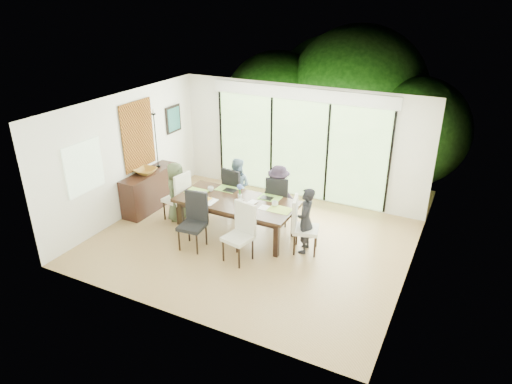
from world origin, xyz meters
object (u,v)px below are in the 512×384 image
at_px(chair_near_left, 192,222).
at_px(bowl, 146,171).
at_px(person_far_right, 278,195).
at_px(sideboard, 151,190).
at_px(cup_c, 275,204).
at_px(vase, 240,197).
at_px(cup_a, 211,189).
at_px(chair_near_right, 238,234).
at_px(chair_far_right, 279,199).
at_px(cup_b, 241,202).
at_px(chair_far_left, 238,190).
at_px(chair_left_end, 176,195).
at_px(person_right_end, 305,221).
at_px(table_top, 237,202).
at_px(chair_right_end, 306,225).
at_px(person_left_end, 176,192).
at_px(laptop, 198,194).
at_px(person_far_left, 237,186).

distance_m(chair_near_left, bowl, 2.12).
bearing_deg(person_far_right, sideboard, 8.94).
height_order(cup_c, bowl, bowl).
height_order(vase, bowl, bowl).
bearing_deg(cup_a, chair_near_right, -40.36).
distance_m(chair_far_right, cup_b, 1.06).
bearing_deg(chair_far_left, sideboard, 27.70).
xyz_separation_m(chair_left_end, person_right_end, (2.98, 0.00, 0.10)).
relative_size(table_top, cup_c, 19.35).
distance_m(table_top, cup_c, 0.81).
bearing_deg(chair_far_right, chair_right_end, 125.86).
height_order(person_left_end, person_right_end, same).
bearing_deg(sideboard, bowl, -90.00).
distance_m(chair_left_end, cup_b, 1.67).
xyz_separation_m(chair_left_end, laptop, (0.65, -0.10, 0.22)).
height_order(person_right_end, bowl, person_right_end).
bearing_deg(sideboard, person_left_end, -12.40).
bearing_deg(cup_a, chair_far_right, 29.25).
bearing_deg(cup_b, chair_near_left, -130.17).
xyz_separation_m(chair_far_right, chair_near_right, (-0.05, -1.72, 0.00)).
xyz_separation_m(cup_b, sideboard, (-2.51, 0.29, -0.37)).
height_order(chair_near_left, cup_b, chair_near_left).
height_order(table_top, sideboard, sideboard).
height_order(chair_right_end, person_far_right, person_far_right).
relative_size(chair_far_right, person_left_end, 0.85).
distance_m(table_top, cup_b, 0.20).
relative_size(person_right_end, person_far_right, 1.00).
bearing_deg(person_far_right, person_far_left, -3.44).
height_order(chair_near_left, sideboard, chair_near_left).
bearing_deg(person_far_left, bowl, 15.76).
bearing_deg(person_left_end, table_top, -102.19).
bearing_deg(chair_right_end, laptop, 77.12).
relative_size(chair_right_end, chair_far_left, 1.00).
bearing_deg(person_far_right, vase, 53.90).
height_order(vase, cup_a, vase).
distance_m(chair_left_end, vase, 1.57).
bearing_deg(laptop, chair_right_end, -13.33).
height_order(person_left_end, person_far_right, same).
distance_m(vase, cup_c, 0.75).
xyz_separation_m(person_far_right, sideboard, (-2.91, -0.64, -0.21)).
distance_m(person_left_end, cup_c, 2.29).
relative_size(person_far_left, cup_b, 12.90).
relative_size(chair_far_right, cup_b, 11.00).
distance_m(table_top, person_far_right, 1.00).
bearing_deg(table_top, laptop, -173.29).
height_order(person_far_right, vase, person_far_right).
relative_size(chair_far_right, chair_near_left, 1.00).
bearing_deg(laptop, chair_far_right, 18.39).
xyz_separation_m(chair_left_end, bowl, (-0.86, 0.09, 0.38)).
bearing_deg(chair_far_left, person_far_right, -172.49).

